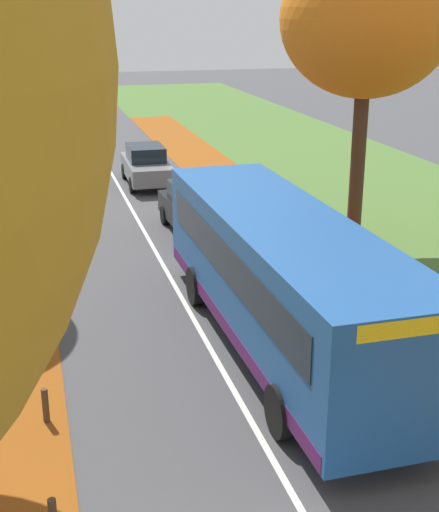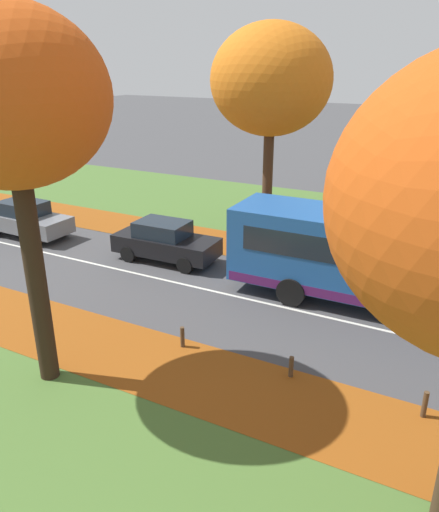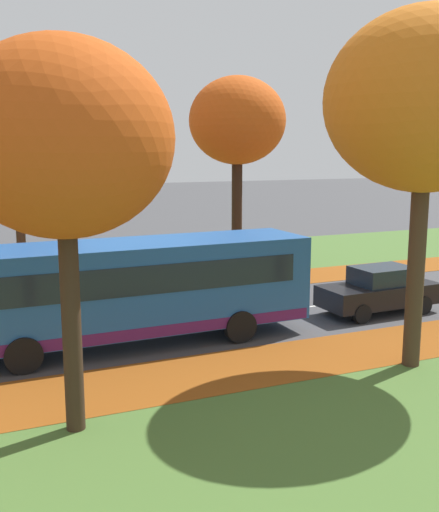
% 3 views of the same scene
% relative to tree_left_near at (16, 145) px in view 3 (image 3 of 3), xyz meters
% --- Properties ---
extents(grass_verge_left, '(12.00, 90.00, 0.01)m').
position_rel_tree_left_near_xyz_m(grass_verge_left, '(-2.92, 13.44, -5.74)').
color(grass_verge_left, '#476B2D').
rests_on(grass_verge_left, ground).
extents(leaf_litter_left, '(2.80, 60.00, 0.00)m').
position_rel_tree_left_near_xyz_m(leaf_litter_left, '(1.68, 7.44, -5.74)').
color(leaf_litter_left, '#8C4714').
rests_on(leaf_litter_left, grass_verge_left).
extents(leaf_litter_right, '(2.80, 60.00, 0.00)m').
position_rel_tree_left_near_xyz_m(leaf_litter_right, '(10.88, 7.44, -5.74)').
color(leaf_litter_right, '#8C4714').
rests_on(leaf_litter_right, grass_verge_right).
extents(road_centre_line, '(0.12, 80.00, 0.01)m').
position_rel_tree_left_near_xyz_m(road_centre_line, '(6.28, 13.44, -5.74)').
color(road_centre_line, silver).
rests_on(road_centre_line, ground).
extents(tree_left_near, '(4.93, 4.93, 7.98)m').
position_rel_tree_left_near_xyz_m(tree_left_near, '(0.00, 0.00, 0.00)').
color(tree_left_near, '#422D1E').
rests_on(tree_left_near, ground).
extents(tree_left_mid, '(4.25, 4.25, 8.75)m').
position_rel_tree_left_near_xyz_m(tree_left_mid, '(-0.06, 9.29, 1.03)').
color(tree_left_mid, black).
rests_on(tree_left_mid, ground).
extents(tree_right_near, '(4.18, 4.18, 7.68)m').
position_rel_tree_left_near_xyz_m(tree_right_near, '(12.63, -0.20, 0.02)').
color(tree_right_near, '#382619').
rests_on(tree_right_near, ground).
extents(tree_right_mid, '(4.98, 4.98, 9.01)m').
position_rel_tree_left_near_xyz_m(tree_right_mid, '(12.41, 8.55, 0.99)').
color(tree_right_mid, '#422D1E').
rests_on(tree_right_mid, ground).
extents(bollard_fourth, '(0.12, 0.12, 0.67)m').
position_rel_tree_left_near_xyz_m(bollard_fourth, '(2.71, 0.61, -5.41)').
color(bollard_fourth, '#4C3823').
rests_on(bollard_fourth, ground).
extents(bollard_fifth, '(0.12, 0.12, 0.58)m').
position_rel_tree_left_near_xyz_m(bollard_fifth, '(2.77, 3.80, -5.45)').
color(bollard_fifth, '#4C3823').
rests_on(bollard_fifth, ground).
extents(bollard_sixth, '(0.12, 0.12, 0.62)m').
position_rel_tree_left_near_xyz_m(bollard_sixth, '(2.70, 7.00, -5.43)').
color(bollard_sixth, '#4C3823').
rests_on(bollard_sixth, ground).
extents(bus, '(2.77, 10.43, 2.98)m').
position_rel_tree_left_near_xyz_m(bus, '(7.78, 2.33, -4.04)').
color(bus, '#1E5199').
rests_on(bus, ground).
extents(car_black_lead, '(1.87, 4.25, 1.62)m').
position_rel_tree_left_near_xyz_m(car_black_lead, '(7.93, 11.01, -4.93)').
color(car_black_lead, black).
rests_on(car_black_lead, ground).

